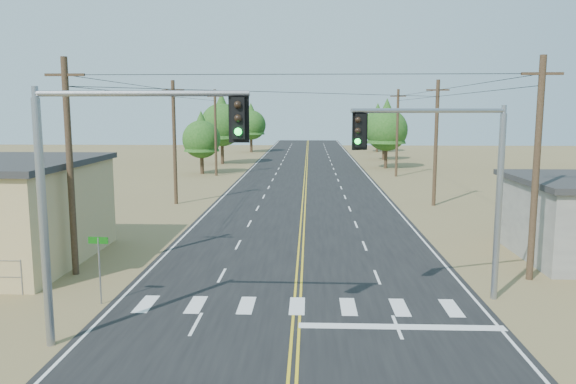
{
  "coord_description": "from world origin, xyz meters",
  "views": [
    {
      "loc": [
        0.46,
        -13.12,
        7.64
      ],
      "look_at": [
        -0.63,
        15.14,
        3.5
      ],
      "focal_mm": 35.0,
      "sensor_mm": 36.0,
      "label": 1
    }
  ],
  "objects": [
    {
      "name": "utility_pole_left_mid",
      "position": [
        -10.5,
        32.0,
        5.12
      ],
      "size": [
        1.8,
        0.3,
        10.0
      ],
      "color": "#4C3826",
      "rests_on": "ground"
    },
    {
      "name": "utility_pole_right_far",
      "position": [
        10.5,
        52.0,
        5.12
      ],
      "size": [
        1.8,
        0.3,
        10.0
      ],
      "color": "#4C3826",
      "rests_on": "ground"
    },
    {
      "name": "tree_left_mid",
      "position": [
        -12.0,
        66.38,
        6.19
      ],
      "size": [
        6.07,
        6.07,
        10.12
      ],
      "color": "#3F2D1E",
      "rests_on": "ground"
    },
    {
      "name": "tree_left_far",
      "position": [
        -10.25,
        89.42,
        5.48
      ],
      "size": [
        5.38,
        5.38,
        8.97
      ],
      "color": "#3F2D1E",
      "rests_on": "ground"
    },
    {
      "name": "road",
      "position": [
        0.0,
        30.0,
        0.01
      ],
      "size": [
        15.0,
        200.0,
        0.02
      ],
      "primitive_type": "cube",
      "color": "black",
      "rests_on": "ground"
    },
    {
      "name": "utility_pole_right_mid",
      "position": [
        10.5,
        32.0,
        5.12
      ],
      "size": [
        1.8,
        0.3,
        10.0
      ],
      "color": "#4C3826",
      "rests_on": "ground"
    },
    {
      "name": "signal_mast_right",
      "position": [
        6.23,
        8.54,
        5.31
      ],
      "size": [
        6.25,
        2.67,
        7.83
      ],
      "rotation": [
        0.0,
        0.0,
        0.37
      ],
      "color": "gray",
      "rests_on": "ground"
    },
    {
      "name": "utility_pole_left_near",
      "position": [
        -10.5,
        12.0,
        5.12
      ],
      "size": [
        1.8,
        0.3,
        10.0
      ],
      "color": "#4C3826",
      "rests_on": "ground"
    },
    {
      "name": "utility_pole_left_far",
      "position": [
        -10.5,
        52.0,
        5.12
      ],
      "size": [
        1.8,
        0.3,
        10.0
      ],
      "color": "#4C3826",
      "rests_on": "ground"
    },
    {
      "name": "tree_right_far",
      "position": [
        12.84,
        90.7,
        5.47
      ],
      "size": [
        5.37,
        5.37,
        8.95
      ],
      "color": "#3F2D1E",
      "rests_on": "ground"
    },
    {
      "name": "street_sign",
      "position": [
        -7.8,
        8.0,
        1.83
      ],
      "size": [
        0.81,
        0.09,
        2.73
      ],
      "rotation": [
        0.0,
        0.0,
        -0.08
      ],
      "color": "gray",
      "rests_on": "ground"
    },
    {
      "name": "tree_right_near",
      "position": [
        10.52,
        61.2,
        5.62
      ],
      "size": [
        5.51,
        5.51,
        9.19
      ],
      "color": "#3F2D1E",
      "rests_on": "ground"
    },
    {
      "name": "signal_mast_left",
      "position": [
        -6.07,
        4.03,
        5.65
      ],
      "size": [
        6.78,
        0.52,
        8.37
      ],
      "rotation": [
        0.0,
        0.0,
        -0.01
      ],
      "color": "gray",
      "rests_on": "ground"
    },
    {
      "name": "utility_pole_right_near",
      "position": [
        10.5,
        12.0,
        5.12
      ],
      "size": [
        1.8,
        0.3,
        10.0
      ],
      "color": "#4C3826",
      "rests_on": "ground"
    },
    {
      "name": "tree_right_mid",
      "position": [
        11.93,
        74.2,
        4.45
      ],
      "size": [
        4.37,
        4.37,
        7.28
      ],
      "color": "#3F2D1E",
      "rests_on": "ground"
    },
    {
      "name": "tree_left_near",
      "position": [
        -12.5,
        53.74,
        4.64
      ],
      "size": [
        4.55,
        4.55,
        7.59
      ],
      "color": "#3F2D1E",
      "rests_on": "ground"
    }
  ]
}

